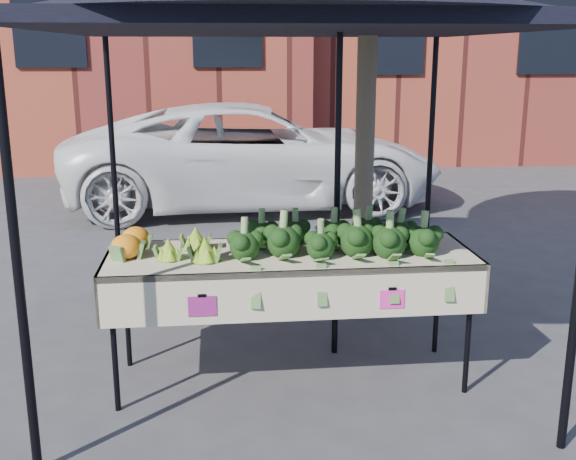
% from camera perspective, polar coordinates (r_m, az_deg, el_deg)
% --- Properties ---
extents(ground, '(90.00, 90.00, 0.00)m').
position_cam_1_polar(ground, '(4.99, 0.97, -11.39)').
color(ground, '#353538').
extents(table, '(2.42, 0.86, 0.90)m').
position_cam_1_polar(table, '(4.68, 0.20, -7.14)').
color(table, beige).
rests_on(table, ground).
extents(canopy, '(3.16, 3.16, 2.74)m').
position_cam_1_polar(canopy, '(4.90, -0.11, 5.01)').
color(canopy, black).
rests_on(canopy, ground).
extents(broccoli_heap, '(1.37, 0.57, 0.26)m').
position_cam_1_polar(broccoli_heap, '(4.56, 3.62, -0.10)').
color(broccoli_heap, black).
rests_on(broccoli_heap, table).
extents(romanesco_cluster, '(0.43, 0.47, 0.20)m').
position_cam_1_polar(romanesco_cluster, '(4.49, -8.27, -0.84)').
color(romanesco_cluster, '#9BB42B').
rests_on(romanesco_cluster, table).
extents(cauliflower_pair, '(0.23, 0.43, 0.18)m').
position_cam_1_polar(cauliflower_pair, '(4.61, -12.80, -0.79)').
color(cauliflower_pair, orange).
rests_on(cauliflower_pair, table).
extents(vehicle, '(1.60, 2.52, 5.29)m').
position_cam_1_polar(vehicle, '(9.85, -2.97, 17.22)').
color(vehicle, white).
rests_on(vehicle, ground).
extents(street_tree, '(2.36, 2.36, 4.65)m').
position_cam_1_polar(street_tree, '(5.81, 6.60, 15.89)').
color(street_tree, '#1E4C14').
rests_on(street_tree, ground).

